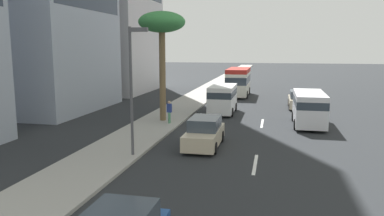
{
  "coord_description": "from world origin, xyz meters",
  "views": [
    {
      "loc": [
        -4.41,
        -0.75,
        5.51
      ],
      "look_at": [
        17.09,
        3.9,
        1.98
      ],
      "focal_mm": 35.63,
      "sensor_mm": 36.0,
      "label": 1
    }
  ],
  "objects_px": {
    "car_second": "(204,133)",
    "van_fifth": "(223,98)",
    "palm_tree": "(162,26)",
    "street_lamp": "(133,76)",
    "van_lead": "(309,107)",
    "pedestrian_near_lamp": "(169,111)",
    "car_fourth": "(299,100)",
    "minibus_third": "(238,81)"
  },
  "relations": [
    {
      "from": "van_lead",
      "to": "street_lamp",
      "type": "xyz_separation_m",
      "value": [
        -10.13,
        9.2,
        2.74
      ]
    },
    {
      "from": "van_fifth",
      "to": "street_lamp",
      "type": "distance_m",
      "value": 14.29
    },
    {
      "from": "pedestrian_near_lamp",
      "to": "palm_tree",
      "type": "distance_m",
      "value": 6.1
    },
    {
      "from": "van_fifth",
      "to": "street_lamp",
      "type": "relative_size",
      "value": 0.74
    },
    {
      "from": "palm_tree",
      "to": "van_fifth",
      "type": "bearing_deg",
      "value": -39.56
    },
    {
      "from": "van_fifth",
      "to": "palm_tree",
      "type": "distance_m",
      "value": 8.24
    },
    {
      "from": "car_second",
      "to": "palm_tree",
      "type": "relative_size",
      "value": 0.55
    },
    {
      "from": "minibus_third",
      "to": "van_fifth",
      "type": "bearing_deg",
      "value": -0.99
    },
    {
      "from": "palm_tree",
      "to": "car_fourth",
      "type": "bearing_deg",
      "value": -49.54
    },
    {
      "from": "minibus_third",
      "to": "car_fourth",
      "type": "distance_m",
      "value": 9.84
    },
    {
      "from": "car_second",
      "to": "minibus_third",
      "type": "xyz_separation_m",
      "value": [
        22.57,
        0.24,
        0.95
      ]
    },
    {
      "from": "car_second",
      "to": "street_lamp",
      "type": "height_order",
      "value": "street_lamp"
    },
    {
      "from": "van_lead",
      "to": "street_lamp",
      "type": "bearing_deg",
      "value": 137.76
    },
    {
      "from": "van_lead",
      "to": "pedestrian_near_lamp",
      "type": "height_order",
      "value": "van_lead"
    },
    {
      "from": "street_lamp",
      "to": "van_fifth",
      "type": "bearing_deg",
      "value": -10.59
    },
    {
      "from": "pedestrian_near_lamp",
      "to": "palm_tree",
      "type": "xyz_separation_m",
      "value": [
        1.0,
        0.77,
        5.97
      ]
    },
    {
      "from": "car_fourth",
      "to": "palm_tree",
      "type": "relative_size",
      "value": 0.55
    },
    {
      "from": "pedestrian_near_lamp",
      "to": "van_lead",
      "type": "bearing_deg",
      "value": -158.3
    },
    {
      "from": "minibus_third",
      "to": "pedestrian_near_lamp",
      "type": "height_order",
      "value": "minibus_third"
    },
    {
      "from": "pedestrian_near_lamp",
      "to": "street_lamp",
      "type": "relative_size",
      "value": 0.25
    },
    {
      "from": "car_second",
      "to": "van_fifth",
      "type": "xyz_separation_m",
      "value": [
        10.89,
        0.45,
        0.57
      ]
    },
    {
      "from": "car_second",
      "to": "minibus_third",
      "type": "bearing_deg",
      "value": -179.38
    },
    {
      "from": "van_fifth",
      "to": "palm_tree",
      "type": "xyz_separation_m",
      "value": [
        -4.63,
        3.82,
        5.65
      ]
    },
    {
      "from": "pedestrian_near_lamp",
      "to": "street_lamp",
      "type": "distance_m",
      "value": 8.73
    },
    {
      "from": "car_second",
      "to": "pedestrian_near_lamp",
      "type": "relative_size",
      "value": 2.7
    },
    {
      "from": "car_second",
      "to": "van_fifth",
      "type": "relative_size",
      "value": 0.92
    },
    {
      "from": "minibus_third",
      "to": "van_fifth",
      "type": "height_order",
      "value": "minibus_third"
    },
    {
      "from": "palm_tree",
      "to": "street_lamp",
      "type": "height_order",
      "value": "palm_tree"
    },
    {
      "from": "pedestrian_near_lamp",
      "to": "street_lamp",
      "type": "bearing_deg",
      "value": 103.5
    },
    {
      "from": "car_second",
      "to": "street_lamp",
      "type": "bearing_deg",
      "value": -46.34
    },
    {
      "from": "pedestrian_near_lamp",
      "to": "street_lamp",
      "type": "xyz_separation_m",
      "value": [
        -8.16,
        -0.48,
        3.07
      ]
    },
    {
      "from": "palm_tree",
      "to": "car_second",
      "type": "bearing_deg",
      "value": -145.72
    },
    {
      "from": "palm_tree",
      "to": "van_lead",
      "type": "bearing_deg",
      "value": -84.63
    },
    {
      "from": "car_fourth",
      "to": "palm_tree",
      "type": "bearing_deg",
      "value": 130.46
    },
    {
      "from": "car_second",
      "to": "van_fifth",
      "type": "height_order",
      "value": "van_fifth"
    },
    {
      "from": "car_fourth",
      "to": "street_lamp",
      "type": "height_order",
      "value": "street_lamp"
    },
    {
      "from": "pedestrian_near_lamp",
      "to": "street_lamp",
      "type": "height_order",
      "value": "street_lamp"
    },
    {
      "from": "van_lead",
      "to": "car_second",
      "type": "relative_size",
      "value": 1.25
    },
    {
      "from": "street_lamp",
      "to": "car_second",
      "type": "bearing_deg",
      "value": -46.34
    },
    {
      "from": "car_second",
      "to": "minibus_third",
      "type": "distance_m",
      "value": 22.59
    },
    {
      "from": "palm_tree",
      "to": "street_lamp",
      "type": "relative_size",
      "value": 1.25
    },
    {
      "from": "car_fourth",
      "to": "car_second",
      "type": "bearing_deg",
      "value": 158.32
    }
  ]
}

